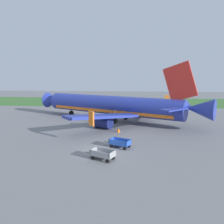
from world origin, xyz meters
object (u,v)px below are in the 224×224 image
object	(u,v)px
baggage_cart_nearest	(103,154)
traffic_cone_near_plane	(118,130)
baggage_cart_second_in_row	(120,143)
airplane	(114,106)

from	to	relation	value
baggage_cart_nearest	traffic_cone_near_plane	world-z (taller)	baggage_cart_nearest
baggage_cart_nearest	traffic_cone_near_plane	xyz separation A→B (m)	(0.89, 11.94, -0.24)
baggage_cart_nearest	baggage_cart_second_in_row	bearing A→B (deg)	69.29
baggage_cart_second_in_row	traffic_cone_near_plane	distance (m)	7.77
traffic_cone_near_plane	airplane	bearing A→B (deg)	99.05
baggage_cart_nearest	traffic_cone_near_plane	distance (m)	11.97
baggage_cart_nearest	baggage_cart_second_in_row	distance (m)	4.49
airplane	baggage_cart_second_in_row	size ratio (longest dim) A/B	9.93
airplane	baggage_cart_second_in_row	bearing A→B (deg)	-82.73
airplane	baggage_cart_nearest	world-z (taller)	airplane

